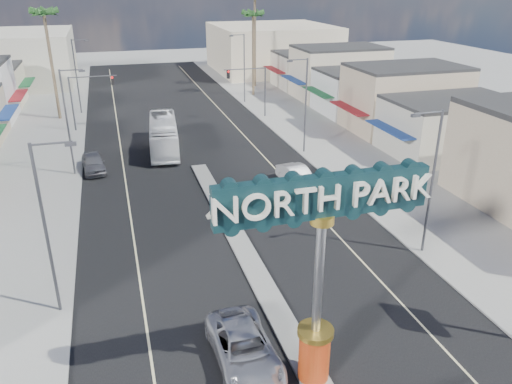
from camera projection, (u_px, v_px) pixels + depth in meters
ground at (196, 163)px, 45.90m from camera, size 160.00×160.00×0.00m
road at (196, 163)px, 45.90m from camera, size 20.00×120.00×0.01m
median_island at (241, 244)px, 31.78m from camera, size 1.30×30.00×0.16m
sidewalk_left at (33, 178)px, 42.24m from camera, size 8.00×120.00×0.12m
sidewalk_right at (336, 149)px, 49.51m from camera, size 8.00×120.00×0.12m
storefront_row_right at (366, 88)px, 62.40m from camera, size 12.00×42.00×6.00m
backdrop_far_left at (6, 59)px, 78.24m from camera, size 20.00×20.00×8.00m
backdrop_far_right at (272, 48)px, 89.67m from camera, size 20.00×20.00×8.00m
gateway_sign at (320, 258)px, 18.87m from camera, size 8.20×1.50×9.15m
traffic_signal_left at (88, 92)px, 54.15m from camera, size 5.09×0.45×6.00m
traffic_signal_right at (251, 83)px, 58.92m from camera, size 5.09×0.45×6.00m
streetlight_l_near at (48, 222)px, 23.57m from camera, size 2.03×0.22×9.00m
streetlight_l_mid at (69, 118)px, 41.19m from camera, size 2.03×0.22×9.00m
streetlight_l_far at (77, 73)px, 60.56m from camera, size 2.03×0.22×9.00m
streetlight_r_near at (431, 176)px, 28.99m from camera, size 2.03×0.22×9.00m
streetlight_r_mid at (304, 101)px, 46.61m from camera, size 2.03×0.22×9.00m
streetlight_r_far at (243, 65)px, 65.98m from camera, size 2.03×0.22×9.00m
palm_left_far at (44, 19)px, 55.59m from camera, size 2.60×2.60×13.10m
palm_right_mid at (253, 18)px, 67.98m from camera, size 2.60×2.60×12.10m
palm_right_far at (255, 2)px, 73.08m from camera, size 2.60×2.60×14.10m
suv_left at (244, 349)px, 21.82m from camera, size 2.67×5.59×1.54m
car_parked_left at (93, 163)px, 43.67m from camera, size 2.30×4.78×1.58m
car_parked_right at (297, 176)px, 40.63m from camera, size 2.34×5.01×1.59m
city_bus at (164, 135)px, 48.94m from camera, size 3.60×11.12×3.04m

